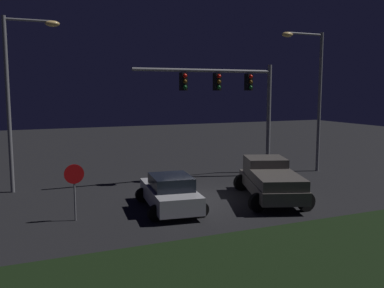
{
  "coord_description": "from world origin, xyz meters",
  "views": [
    {
      "loc": [
        -8.06,
        -18.21,
        5.06
      ],
      "look_at": [
        0.04,
        0.55,
        2.46
      ],
      "focal_mm": 39.89,
      "sensor_mm": 36.0,
      "label": 1
    }
  ],
  "objects": [
    {
      "name": "pickup_truck",
      "position": [
        2.99,
        -1.79,
        1.0
      ],
      "size": [
        4.06,
        5.76,
        1.8
      ],
      "rotation": [
        0.0,
        0.0,
        1.22
      ],
      "color": "#514C47",
      "rests_on": "ground_plane"
    },
    {
      "name": "street_lamp_right",
      "position": [
        9.04,
        2.91,
        5.36
      ],
      "size": [
        2.97,
        0.44,
        8.51
      ],
      "color": "slate",
      "rests_on": "ground_plane"
    },
    {
      "name": "street_lamp_left",
      "position": [
        -7.52,
        4.4,
        5.36
      ],
      "size": [
        2.66,
        0.44,
        8.56
      ],
      "color": "slate",
      "rests_on": "ground_plane"
    },
    {
      "name": "traffic_signal_gantry",
      "position": [
        3.53,
        2.93,
        4.9
      ],
      "size": [
        8.32,
        0.56,
        6.5
      ],
      "color": "slate",
      "rests_on": "ground_plane"
    },
    {
      "name": "ground_plane",
      "position": [
        0.0,
        0.0,
        0.0
      ],
      "size": [
        80.0,
        80.0,
        0.0
      ],
      "primitive_type": "plane",
      "color": "black"
    },
    {
      "name": "grass_median",
      "position": [
        0.0,
        -8.31,
        0.05
      ],
      "size": [
        21.03,
        5.62,
        0.1
      ],
      "primitive_type": "cube",
      "color": "black",
      "rests_on": "ground_plane"
    },
    {
      "name": "stop_sign",
      "position": [
        -5.85,
        -1.64,
        1.56
      ],
      "size": [
        0.76,
        0.08,
        2.23
      ],
      "color": "slate",
      "rests_on": "ground_plane"
    },
    {
      "name": "car_sedan",
      "position": [
        -1.92,
        -1.65,
        0.74
      ],
      "size": [
        2.83,
        4.59,
        1.51
      ],
      "rotation": [
        0.0,
        0.0,
        1.45
      ],
      "color": "#B7B7BC",
      "rests_on": "ground_plane"
    }
  ]
}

